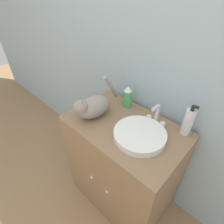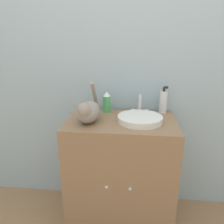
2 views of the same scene
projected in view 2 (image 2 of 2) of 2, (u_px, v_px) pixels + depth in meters
The scene contains 7 objects.
wall_back at pixel (125, 59), 1.70m from camera, with size 6.00×0.05×2.50m.
vanity_cabinet at pixel (121, 172), 1.67m from camera, with size 0.77×0.51×0.85m.
sink_basin at pixel (140, 119), 1.50m from camera, with size 0.31×0.31×0.04m.
faucet at pixel (140, 106), 1.65m from camera, with size 0.13×0.08×0.15m.
cat at pixel (88, 111), 1.47m from camera, with size 0.16×0.37×0.26m.
soap_bottle at pixel (163, 102), 1.67m from camera, with size 0.06×0.06×0.21m.
spray_bottle at pixel (107, 102), 1.70m from camera, with size 0.06×0.06×0.16m.
Camera 2 is at (0.09, -1.20, 1.38)m, focal length 35.00 mm.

